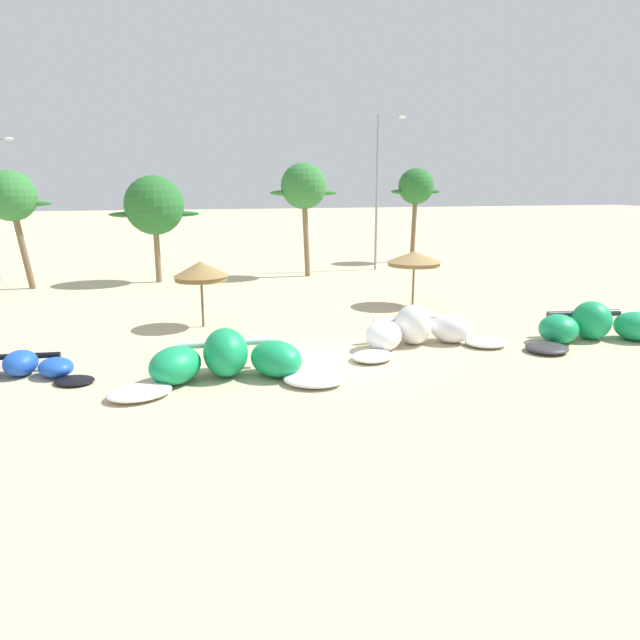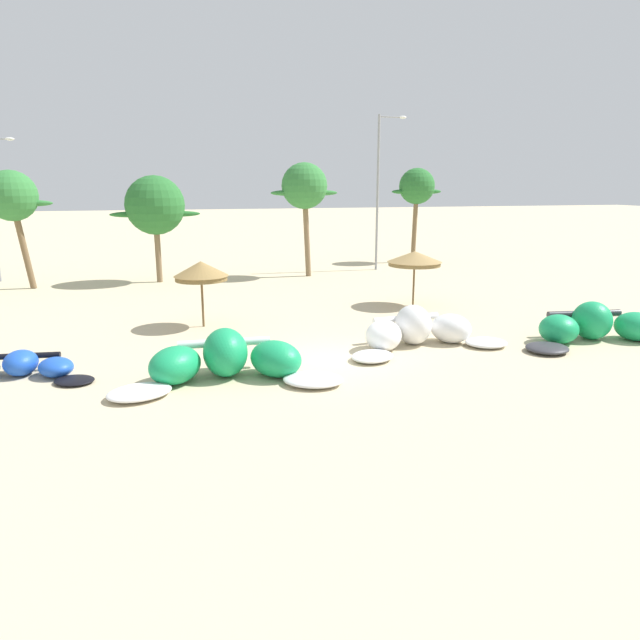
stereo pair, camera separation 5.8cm
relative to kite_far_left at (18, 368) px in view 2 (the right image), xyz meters
The scene contains 12 objects.
ground_plane 10.34m from the kite_far_left, ahead, with size 260.00×260.00×0.00m, color beige.
kite_far_left is the anchor object (origin of this frame).
kite_left 6.80m from the kite_far_left, 16.55° to the right, with size 7.50×3.63×1.58m.
kite_left_of_center 14.08m from the kite_far_left, ahead, with size 6.86×3.48×1.55m.
kite_center 21.30m from the kite_far_left, ahead, with size 7.39×3.82×1.55m.
beach_umbrella_near_van 8.57m from the kite_far_left, 40.64° to the left, with size 2.36×2.36×2.90m.
beach_umbrella_middle 18.66m from the kite_far_left, 22.63° to the left, with size 2.79×2.79×2.82m.
palm_left 18.88m from the kite_far_left, 101.25° to the left, with size 4.41×2.94×6.96m.
palm_left_of_gap 19.30m from the kite_far_left, 76.31° to the left, with size 5.51×3.68×6.69m.
palm_center_left 23.59m from the kite_far_left, 52.20° to the left, with size 4.56×3.04×7.55m.
palm_center_right 33.94m from the kite_far_left, 43.31° to the left, with size 4.21×2.81×7.39m.
lamppost_west_center 28.66m from the kite_far_left, 44.60° to the left, with size 2.14×0.24×10.87m.
Camera 2 is at (-5.52, -18.80, 6.12)m, focal length 32.12 mm.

